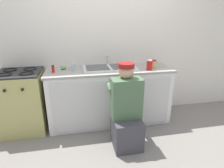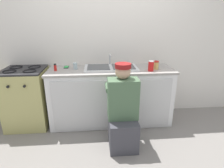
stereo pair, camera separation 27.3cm
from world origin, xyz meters
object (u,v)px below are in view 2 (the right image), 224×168
(cell_phone, at_px, (66,67))
(spice_bottle_pepper, at_px, (156,64))
(soda_cup_red, at_px, (151,66))
(stove_range, at_px, (27,97))
(spice_bottle_red, at_px, (55,67))
(water_glass, at_px, (75,66))
(plumber_person, at_px, (123,114))
(condiment_jar, at_px, (156,65))
(sink_double_basin, at_px, (111,68))

(cell_phone, distance_m, spice_bottle_pepper, 1.41)
(soda_cup_red, bearing_deg, stove_range, 174.68)
(spice_bottle_red, distance_m, water_glass, 0.29)
(stove_range, relative_size, soda_cup_red, 6.06)
(plumber_person, xyz_separation_m, water_glass, (-0.64, 0.68, 0.47))
(cell_phone, height_order, condiment_jar, condiment_jar)
(sink_double_basin, xyz_separation_m, spice_bottle_pepper, (0.72, 0.04, 0.03))
(spice_bottle_red, relative_size, water_glass, 1.05)
(cell_phone, bearing_deg, water_glass, -39.00)
(condiment_jar, bearing_deg, spice_bottle_pepper, 74.48)
(soda_cup_red, bearing_deg, spice_bottle_red, 174.54)
(sink_double_basin, xyz_separation_m, spice_bottle_red, (-0.82, -0.04, 0.03))
(stove_range, bearing_deg, plumber_person, -25.11)
(sink_double_basin, relative_size, condiment_jar, 6.25)
(spice_bottle_pepper, bearing_deg, water_glass, -179.10)
(soda_cup_red, height_order, condiment_jar, soda_cup_red)
(stove_range, distance_m, soda_cup_red, 1.95)
(soda_cup_red, bearing_deg, water_glass, 169.87)
(stove_range, bearing_deg, condiment_jar, -2.41)
(cell_phone, distance_m, soda_cup_red, 1.31)
(cell_phone, relative_size, spice_bottle_red, 1.33)
(soda_cup_red, height_order, spice_bottle_pepper, soda_cup_red)
(cell_phone, relative_size, spice_bottle_pepper, 1.33)
(soda_cup_red, bearing_deg, cell_phone, 165.68)
(stove_range, xyz_separation_m, soda_cup_red, (1.87, -0.17, 0.50))
(cell_phone, xyz_separation_m, spice_bottle_pepper, (1.41, -0.10, 0.04))
(sink_double_basin, height_order, spice_bottle_red, sink_double_basin)
(spice_bottle_red, distance_m, soda_cup_red, 1.40)
(condiment_jar, distance_m, spice_bottle_pepper, 0.13)
(condiment_jar, height_order, spice_bottle_pepper, condiment_jar)
(stove_range, relative_size, cell_phone, 6.58)
(spice_bottle_red, relative_size, condiment_jar, 0.82)
(cell_phone, relative_size, water_glass, 1.40)
(condiment_jar, bearing_deg, sink_double_basin, 172.83)
(cell_phone, bearing_deg, condiment_jar, -9.59)
(plumber_person, distance_m, spice_bottle_red, 1.21)
(sink_double_basin, height_order, stove_range, sink_double_basin)
(plumber_person, height_order, soda_cup_red, plumber_person)
(sink_double_basin, distance_m, condiment_jar, 0.69)
(stove_range, distance_m, water_glass, 0.90)
(plumber_person, xyz_separation_m, condiment_jar, (0.58, 0.57, 0.49))
(spice_bottle_red, xyz_separation_m, condiment_jar, (1.50, -0.04, 0.01))
(sink_double_basin, bearing_deg, plumber_person, -81.46)
(spice_bottle_red, height_order, soda_cup_red, soda_cup_red)
(sink_double_basin, xyz_separation_m, cell_phone, (-0.69, 0.15, -0.01))
(spice_bottle_red, height_order, spice_bottle_pepper, same)
(water_glass, bearing_deg, plumber_person, -46.91)
(plumber_person, bearing_deg, sink_double_basin, 98.54)
(plumber_person, bearing_deg, cell_phone, 134.47)
(sink_double_basin, bearing_deg, water_glass, 177.69)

